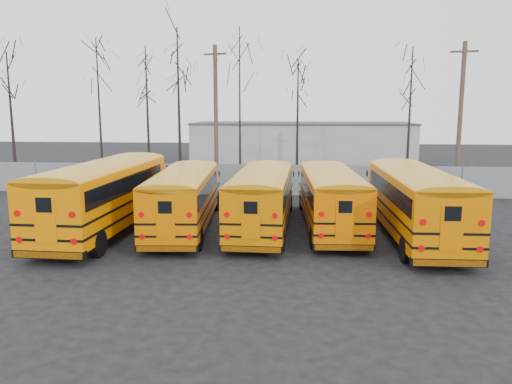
# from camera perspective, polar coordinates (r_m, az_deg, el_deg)

# --- Properties ---
(ground) EXTENTS (120.00, 120.00, 0.00)m
(ground) POSITION_cam_1_polar(r_m,az_deg,el_deg) (20.90, -0.10, -6.04)
(ground) COLOR black
(ground) RESTS_ON ground
(fence) EXTENTS (40.00, 0.04, 2.00)m
(fence) POSITION_cam_1_polar(r_m,az_deg,el_deg) (32.43, 1.79, 1.39)
(fence) COLOR gray
(fence) RESTS_ON ground
(distant_building) EXTENTS (22.00, 8.00, 4.00)m
(distant_building) POSITION_cam_1_polar(r_m,az_deg,el_deg) (52.17, 5.26, 5.59)
(distant_building) COLOR beige
(distant_building) RESTS_ON ground
(bus_a) EXTENTS (3.00, 11.90, 3.31)m
(bus_a) POSITION_cam_1_polar(r_m,az_deg,el_deg) (23.58, -16.80, 0.17)
(bus_a) COLOR black
(bus_a) RESTS_ON ground
(bus_b) EXTENTS (3.18, 10.50, 2.90)m
(bus_b) POSITION_cam_1_polar(r_m,az_deg,el_deg) (23.23, -8.22, -0.25)
(bus_b) COLOR black
(bus_b) RESTS_ON ground
(bus_c) EXTENTS (2.60, 10.44, 2.91)m
(bus_c) POSITION_cam_1_polar(r_m,az_deg,el_deg) (22.90, 0.76, -0.28)
(bus_c) COLOR black
(bus_c) RESTS_ON ground
(bus_d) EXTENTS (2.93, 10.38, 2.87)m
(bus_d) POSITION_cam_1_polar(r_m,az_deg,el_deg) (23.38, 8.55, -0.24)
(bus_d) COLOR black
(bus_d) RESTS_ON ground
(bus_e) EXTENTS (2.82, 11.23, 3.13)m
(bus_e) POSITION_cam_1_polar(r_m,az_deg,el_deg) (22.57, 17.72, -0.57)
(bus_e) COLOR black
(bus_e) RESTS_ON ground
(utility_pole_left) EXTENTS (1.80, 0.65, 10.32)m
(utility_pole_left) POSITION_cam_1_polar(r_m,az_deg,el_deg) (38.99, -4.61, 9.10)
(utility_pole_left) COLOR brown
(utility_pole_left) RESTS_ON ground
(utility_pole_right) EXTENTS (1.78, 0.42, 10.04)m
(utility_pole_right) POSITION_cam_1_polar(r_m,az_deg,el_deg) (37.36, 22.32, 8.17)
(utility_pole_right) COLOR brown
(utility_pole_right) RESTS_ON ground
(tree_0) EXTENTS (0.26, 0.26, 9.54)m
(tree_0) POSITION_cam_1_polar(r_m,az_deg,el_deg) (40.03, -26.14, 7.40)
(tree_0) COLOR black
(tree_0) RESTS_ON ground
(tree_1) EXTENTS (0.26, 0.26, 10.78)m
(tree_1) POSITION_cam_1_polar(r_m,az_deg,el_deg) (40.32, -17.45, 8.84)
(tree_1) COLOR black
(tree_1) RESTS_ON ground
(tree_2) EXTENTS (0.26, 0.26, 10.19)m
(tree_2) POSITION_cam_1_polar(r_m,az_deg,el_deg) (39.18, -12.28, 8.61)
(tree_2) COLOR black
(tree_2) RESTS_ON ground
(tree_3) EXTENTS (0.26, 0.26, 11.28)m
(tree_3) POSITION_cam_1_polar(r_m,az_deg,el_deg) (37.26, -8.80, 9.52)
(tree_3) COLOR black
(tree_3) RESTS_ON ground
(tree_4) EXTENTS (0.26, 0.26, 11.32)m
(tree_4) POSITION_cam_1_polar(r_m,az_deg,el_deg) (36.88, -1.86, 9.65)
(tree_4) COLOR black
(tree_4) RESTS_ON ground
(tree_5) EXTENTS (0.26, 0.26, 9.04)m
(tree_5) POSITION_cam_1_polar(r_m,az_deg,el_deg) (37.16, 4.76, 7.86)
(tree_5) COLOR black
(tree_5) RESTS_ON ground
(tree_6) EXTENTS (0.26, 0.26, 9.84)m
(tree_6) POSITION_cam_1_polar(r_m,az_deg,el_deg) (37.74, 17.13, 8.11)
(tree_6) COLOR black
(tree_6) RESTS_ON ground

